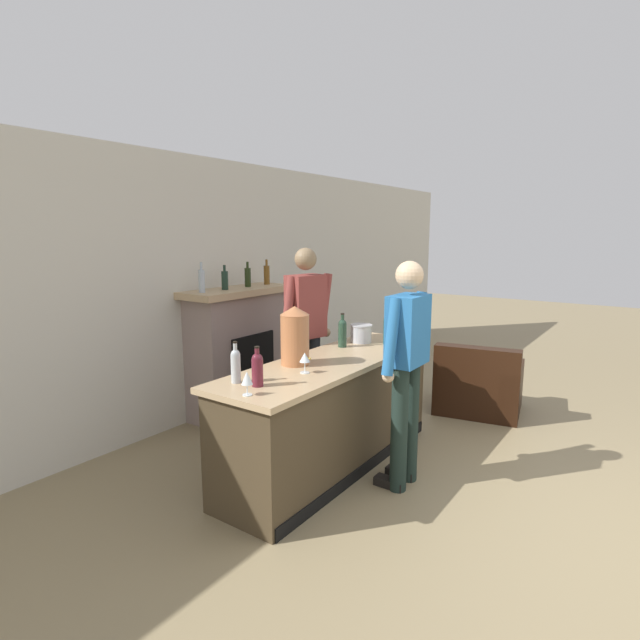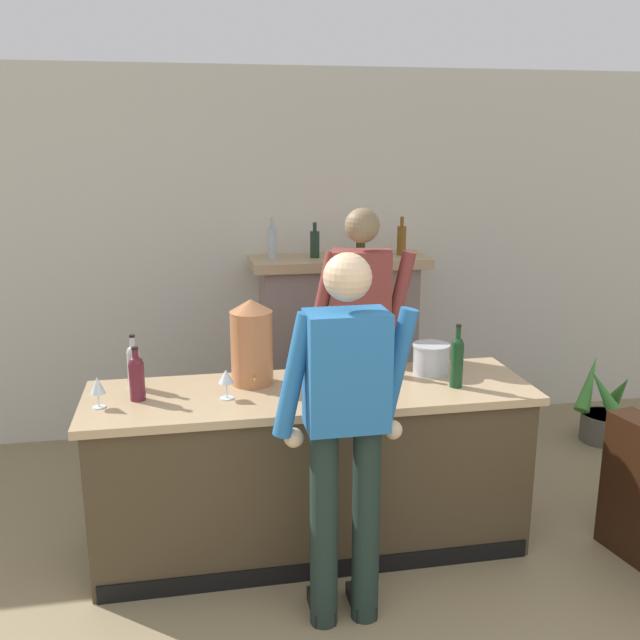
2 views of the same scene
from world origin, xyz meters
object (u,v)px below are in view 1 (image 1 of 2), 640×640
at_px(armchair_black, 478,389).
at_px(wine_bottle_cabernet_heavy, 257,368).
at_px(person_bartender, 306,333).
at_px(person_customer, 406,364).
at_px(fireplace_stone, 238,350).
at_px(copper_dispenser, 295,335).
at_px(wine_bottle_chardonnay_pale, 342,332).
at_px(wine_glass_back_row, 305,358).
at_px(wine_bottle_rose_blush, 387,328).
at_px(wine_glass_front_left, 247,379).
at_px(wine_bottle_port_short, 236,364).
at_px(potted_plant_corner, 369,362).
at_px(ice_bucket_steel, 361,333).

bearing_deg(armchair_black, wine_bottle_cabernet_heavy, 168.00).
bearing_deg(person_bartender, person_customer, -106.75).
relative_size(fireplace_stone, copper_dispenser, 3.58).
distance_m(person_customer, wine_bottle_chardonnay_pale, 0.93).
xyz_separation_m(person_customer, wine_glass_back_row, (-0.49, 0.60, 0.06)).
xyz_separation_m(wine_bottle_rose_blush, wine_glass_back_row, (-1.23, 0.05, -0.04)).
height_order(wine_glass_back_row, wine_glass_front_left, wine_glass_front_left).
bearing_deg(wine_bottle_cabernet_heavy, wine_bottle_chardonnay_pale, 7.17).
relative_size(person_customer, person_bartender, 0.96).
xyz_separation_m(fireplace_stone, wine_bottle_chardonnay_pale, (-0.04, -1.38, 0.37)).
bearing_deg(wine_bottle_cabernet_heavy, fireplace_stone, 48.25).
height_order(wine_bottle_port_short, wine_bottle_cabernet_heavy, wine_bottle_port_short).
bearing_deg(copper_dispenser, wine_bottle_chardonnay_pale, 1.86).
xyz_separation_m(potted_plant_corner, wine_bottle_cabernet_heavy, (-3.33, -1.01, 0.83)).
bearing_deg(wine_bottle_rose_blush, person_bartender, 118.28).
height_order(wine_bottle_chardonnay_pale, wine_glass_back_row, wine_bottle_chardonnay_pale).
bearing_deg(wine_bottle_rose_blush, armchair_black, -22.13).
xyz_separation_m(armchair_black, potted_plant_corner, (0.40, 1.63, -0.03)).
xyz_separation_m(fireplace_stone, wine_bottle_port_short, (-1.41, -1.37, 0.36)).
bearing_deg(armchair_black, ice_bucket_steel, 150.05).
relative_size(person_customer, wine_glass_back_row, 11.28).
distance_m(wine_bottle_port_short, wine_bottle_chardonnay_pale, 1.37).
xyz_separation_m(person_customer, wine_bottle_port_short, (-0.97, 0.85, 0.08)).
bearing_deg(ice_bucket_steel, fireplace_stone, 99.43).
height_order(armchair_black, copper_dispenser, copper_dispenser).
bearing_deg(wine_glass_back_row, person_bartender, 36.18).
relative_size(person_bartender, wine_bottle_chardonnay_pale, 5.81).
bearing_deg(fireplace_stone, wine_bottle_chardonnay_pale, -91.72).
xyz_separation_m(ice_bucket_steel, wine_bottle_rose_blush, (0.06, -0.25, 0.07)).
bearing_deg(fireplace_stone, wine_glass_back_row, -120.00).
bearing_deg(copper_dispenser, fireplace_stone, 60.95).
xyz_separation_m(fireplace_stone, wine_bottle_rose_blush, (0.29, -1.67, 0.38)).
xyz_separation_m(person_customer, wine_glass_front_left, (-1.13, 0.59, 0.06)).
relative_size(wine_bottle_rose_blush, wine_bottle_cabernet_heavy, 1.23).
height_order(person_bartender, wine_bottle_cabernet_heavy, person_bartender).
distance_m(person_bartender, copper_dispenser, 0.84).
height_order(ice_bucket_steel, wine_bottle_rose_blush, wine_bottle_rose_blush).
xyz_separation_m(copper_dispenser, wine_bottle_cabernet_heavy, (-0.60, -0.14, -0.11)).
distance_m(ice_bucket_steel, wine_bottle_rose_blush, 0.26).
bearing_deg(wine_bottle_chardonnay_pale, potted_plant_corner, 22.95).
relative_size(wine_bottle_cabernet_heavy, wine_glass_front_left, 1.75).
bearing_deg(wine_glass_back_row, wine_bottle_port_short, 152.10).
distance_m(fireplace_stone, ice_bucket_steel, 1.47).
bearing_deg(wine_bottle_chardonnay_pale, wine_bottle_cabernet_heavy, -172.83).
bearing_deg(ice_bucket_steel, person_bartender, 125.25).
bearing_deg(wine_glass_back_row, armchair_black, -12.58).
height_order(ice_bucket_steel, wine_glass_back_row, ice_bucket_steel).
height_order(person_customer, wine_bottle_cabernet_heavy, person_customer).
distance_m(fireplace_stone, armchair_black, 2.70).
bearing_deg(ice_bucket_steel, wine_glass_front_left, -173.42).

